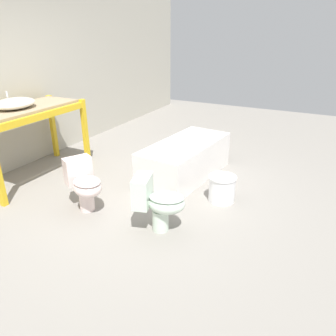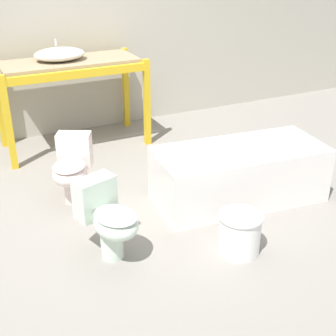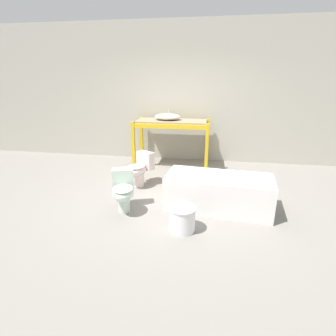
{
  "view_description": "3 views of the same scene",
  "coord_description": "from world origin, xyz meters",
  "views": [
    {
      "loc": [
        -3.29,
        -2.13,
        2.07
      ],
      "look_at": [
        0.02,
        -0.44,
        0.48
      ],
      "focal_mm": 35.0,
      "sensor_mm": 36.0,
      "label": 1
    },
    {
      "loc": [
        -1.52,
        -3.62,
        2.29
      ],
      "look_at": [
        0.09,
        -0.32,
        0.51
      ],
      "focal_mm": 50.0,
      "sensor_mm": 36.0,
      "label": 2
    },
    {
      "loc": [
        0.68,
        -4.12,
        1.98
      ],
      "look_at": [
        0.09,
        -0.47,
        0.69
      ],
      "focal_mm": 28.0,
      "sensor_mm": 36.0,
      "label": 3
    }
  ],
  "objects": [
    {
      "name": "toilet_far",
      "position": [
        -0.58,
        -0.62,
        0.35
      ],
      "size": [
        0.47,
        0.62,
        0.63
      ],
      "rotation": [
        0.0,
        0.0,
        0.29
      ],
      "color": "silver",
      "rests_on": "ground_plane"
    },
    {
      "name": "warehouse_wall_rear",
      "position": [
        0.0,
        2.28,
        1.6
      ],
      "size": [
        10.8,
        0.08,
        3.2
      ],
      "color": "#B2AD9E",
      "rests_on": "ground_plane"
    },
    {
      "name": "bathtub_main",
      "position": [
        0.86,
        -0.3,
        0.31
      ],
      "size": [
        1.68,
        0.87,
        0.54
      ],
      "rotation": [
        0.0,
        0.0,
        -0.11
      ],
      "color": "white",
      "rests_on": "ground_plane"
    },
    {
      "name": "toilet_near",
      "position": [
        -0.59,
        0.39,
        0.35
      ],
      "size": [
        0.54,
        0.64,
        0.63
      ],
      "rotation": [
        0.0,
        0.0,
        -0.48
      ],
      "color": "silver",
      "rests_on": "ground_plane"
    },
    {
      "name": "bucket_white",
      "position": [
        0.38,
        -1.03,
        0.18
      ],
      "size": [
        0.36,
        0.36,
        0.34
      ],
      "color": "white",
      "rests_on": "ground_plane"
    },
    {
      "name": "sink_basin",
      "position": [
        -0.28,
        1.76,
        1.13
      ],
      "size": [
        0.58,
        0.45,
        0.22
      ],
      "color": "silver",
      "rests_on": "shelving_rack"
    },
    {
      "name": "shelving_rack",
      "position": [
        -0.18,
        1.73,
        0.88
      ],
      "size": [
        1.7,
        0.77,
        1.06
      ],
      "color": "gold",
      "rests_on": "ground_plane"
    },
    {
      "name": "ground_plane",
      "position": [
        0.0,
        0.0,
        0.0
      ],
      "size": [
        12.0,
        12.0,
        0.0
      ],
      "primitive_type": "plane",
      "color": "gray"
    }
  ]
}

